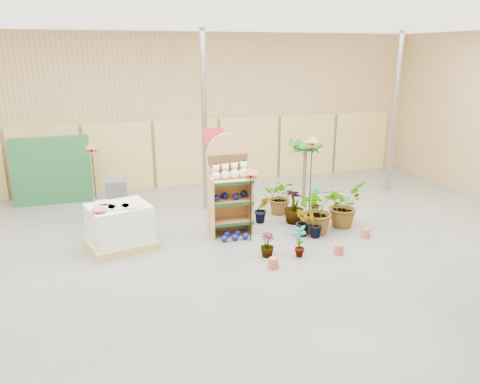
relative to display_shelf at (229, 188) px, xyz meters
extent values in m
cube|color=#575850|center=(-0.12, -1.78, -1.08)|extent=(15.00, 12.00, 0.10)
cube|color=white|center=(-0.12, -1.78, 3.52)|extent=(15.00, 12.00, 0.10)
cube|color=#9C7B4C|center=(-0.12, 4.27, 1.22)|extent=(15.00, 0.10, 4.50)
cylinder|color=gray|center=(5.38, 1.72, 1.22)|extent=(0.14, 0.14, 4.50)
cylinder|color=gray|center=(-0.12, 1.72, 1.22)|extent=(0.14, 0.14, 4.50)
cube|color=tan|center=(-4.12, 4.14, -0.03)|extent=(1.90, 0.06, 2.00)
cube|color=tan|center=(-2.12, 4.14, -0.03)|extent=(1.90, 0.06, 2.00)
cube|color=tan|center=(-0.12, 4.14, -0.03)|extent=(1.90, 0.06, 2.00)
cube|color=tan|center=(1.88, 4.14, -0.03)|extent=(1.90, 0.06, 2.00)
cube|color=tan|center=(3.88, 4.14, -0.03)|extent=(1.90, 0.06, 2.00)
cube|color=tan|center=(5.88, 4.14, -0.03)|extent=(1.90, 0.06, 2.00)
cube|color=#AD7D49|center=(0.00, 0.10, -0.14)|extent=(0.94, 0.12, 1.78)
cylinder|color=#AD7D49|center=(0.00, 0.10, 0.75)|extent=(0.94, 0.12, 0.94)
cube|color=#AD7D49|center=(0.00, -0.17, -0.71)|extent=(0.92, 0.56, 0.04)
cube|color=#0F3819|center=(0.00, -0.43, -0.71)|extent=(0.90, 0.07, 0.06)
cube|color=#AD7D49|center=(0.00, -0.17, -0.24)|extent=(0.92, 0.56, 0.04)
cube|color=#0F3819|center=(0.00, -0.43, -0.24)|extent=(0.90, 0.07, 0.06)
cube|color=#AD7D49|center=(0.00, -0.17, 0.23)|extent=(0.92, 0.56, 0.04)
cube|color=#0F3819|center=(0.00, -0.43, 0.23)|extent=(0.90, 0.07, 0.06)
cube|color=#AD7D49|center=(-0.45, -0.17, -0.35)|extent=(0.06, 0.52, 1.36)
cube|color=#AD7D49|center=(0.45, -0.17, -0.35)|extent=(0.06, 0.52, 1.36)
sphere|color=#F5EDCC|center=(-0.31, -0.11, 0.34)|extent=(0.19, 0.19, 0.19)
sphere|color=#F5EDCC|center=(-0.31, -0.11, 0.50)|extent=(0.15, 0.15, 0.15)
sphere|color=#F5EDCC|center=(-0.10, -0.11, 0.35)|extent=(0.20, 0.20, 0.20)
sphere|color=#F5EDCC|center=(-0.10, -0.11, 0.51)|extent=(0.15, 0.15, 0.15)
sphere|color=#F5EDCC|center=(0.10, -0.11, 0.35)|extent=(0.21, 0.21, 0.21)
sphere|color=#F5EDCC|center=(0.10, -0.11, 0.52)|extent=(0.15, 0.15, 0.15)
sphere|color=#F5EDCC|center=(0.31, -0.11, 0.36)|extent=(0.22, 0.22, 0.22)
sphere|color=#F5EDCC|center=(0.31, -0.11, 0.53)|extent=(0.15, 0.15, 0.15)
sphere|color=#0F1159|center=(-0.33, -0.19, -0.14)|extent=(0.16, 0.16, 0.16)
sphere|color=#0F1159|center=(-0.11, -0.06, -0.14)|extent=(0.16, 0.16, 0.16)
sphere|color=#0F1159|center=(0.11, -0.19, -0.14)|extent=(0.16, 0.16, 0.16)
sphere|color=#0F1159|center=(0.33, -0.06, -0.14)|extent=(0.16, 0.16, 0.16)
sphere|color=#0F1159|center=(-0.27, -0.59, -0.95)|extent=(0.15, 0.15, 0.15)
sphere|color=#0F1159|center=(-0.15, -0.35, -0.95)|extent=(0.15, 0.15, 0.15)
sphere|color=#0F1159|center=(-0.03, -0.59, -0.95)|extent=(0.15, 0.15, 0.15)
sphere|color=#0F1159|center=(0.09, -0.35, -0.95)|extent=(0.15, 0.15, 0.15)
sphere|color=#0F1159|center=(0.21, -0.59, -0.95)|extent=(0.15, 0.15, 0.15)
cube|color=tan|center=(-2.42, -0.19, -0.94)|extent=(1.53, 1.38, 0.16)
cube|color=silver|center=(-2.42, -0.19, -0.48)|extent=(1.40, 1.25, 0.76)
cylinder|color=#BDB9A4|center=(-2.69, -0.35, -0.08)|extent=(0.43, 0.43, 0.04)
cylinder|color=#BDB9A4|center=(-2.42, -0.35, -0.08)|extent=(0.43, 0.43, 0.04)
cylinder|color=#BDB9A4|center=(-2.15, -0.35, -0.08)|extent=(0.43, 0.43, 0.04)
cylinder|color=#BDB9A4|center=(-2.69, -0.03, -0.08)|extent=(0.43, 0.43, 0.04)
cube|color=#35363B|center=(-2.38, 1.58, -0.78)|extent=(0.50, 0.50, 0.50)
cube|color=#35363B|center=(-2.38, 1.58, -0.28)|extent=(0.50, 0.50, 0.50)
cube|color=#35363B|center=(-2.68, 1.58, -0.78)|extent=(0.50, 0.50, 0.50)
cube|color=#1E542A|center=(-3.92, 3.42, -0.13)|extent=(2.00, 0.30, 1.80)
cylinder|color=gray|center=(-0.02, 1.22, 0.07)|extent=(0.05, 0.05, 2.20)
cube|color=#B9213A|center=(-0.02, 1.18, 0.97)|extent=(0.50, 0.03, 0.40)
cylinder|color=black|center=(0.28, -0.70, -0.31)|extent=(0.02, 0.02, 1.43)
cylinder|color=#AE4D3C|center=(0.28, -0.70, 0.40)|extent=(0.30, 0.30, 0.02)
cone|color=#AE4D3C|center=(0.28, -0.70, 0.57)|extent=(0.34, 0.34, 0.14)
cylinder|color=black|center=(2.12, 0.24, -0.12)|extent=(0.02, 0.02, 1.82)
cylinder|color=#AE4D3C|center=(2.12, 0.24, 0.79)|extent=(0.30, 0.30, 0.02)
cone|color=#AE4D3C|center=(2.12, 0.24, 0.96)|extent=(0.34, 0.34, 0.14)
cylinder|color=black|center=(-2.86, 2.55, -0.26)|extent=(0.02, 0.02, 1.52)
cylinder|color=#AE4D3C|center=(-2.86, 2.55, 0.50)|extent=(0.30, 0.30, 0.02)
cone|color=#AE4D3C|center=(-2.86, 2.55, 0.67)|extent=(0.34, 0.34, 0.14)
cylinder|color=brown|center=(2.45, 1.26, -0.28)|extent=(0.10, 0.10, 1.50)
imported|color=#1C5B15|center=(1.48, -0.78, -0.70)|extent=(0.31, 0.38, 0.66)
imported|color=#1C5B15|center=(1.91, -0.68, -0.48)|extent=(1.05, 0.93, 1.09)
imported|color=#1C5B15|center=(1.63, 0.05, -0.60)|extent=(0.68, 0.68, 0.85)
imported|color=#1C5B15|center=(2.45, 0.60, -0.69)|extent=(0.38, 0.43, 0.67)
imported|color=#1C5B15|center=(0.91, 0.31, -0.69)|extent=(0.40, 0.34, 0.67)
imported|color=#1C5B15|center=(1.59, 0.78, -0.58)|extent=(1.05, 1.01, 0.89)
imported|color=#1C5B15|center=(0.35, -1.55, -0.77)|extent=(0.31, 0.31, 0.51)
imported|color=#1C5B15|center=(0.95, -1.75, -0.70)|extent=(0.30, 0.39, 0.65)
imported|color=#1C5B15|center=(1.68, -0.95, -0.69)|extent=(0.44, 0.39, 0.66)
imported|color=#1C5B15|center=(2.64, -0.46, -0.50)|extent=(1.25, 1.22, 1.05)
imported|color=#1C5B15|center=(0.36, 0.79, -0.65)|extent=(0.43, 0.43, 0.75)
camera|label=1|loc=(-2.76, -9.62, 2.93)|focal=35.00mm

